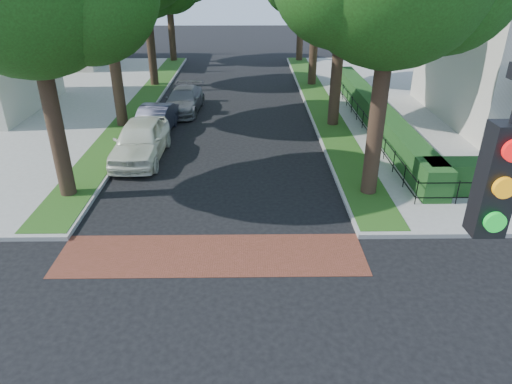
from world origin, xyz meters
TOP-DOWN VIEW (x-y plane):
  - ground at (0.00, 0.00)m, footprint 120.00×120.00m
  - crosswalk_far at (0.00, 3.20)m, footprint 9.00×2.20m
  - grass_strip_ne at (5.40, 19.10)m, footprint 1.60×29.80m
  - grass_strip_nw at (-5.40, 19.10)m, footprint 1.60×29.80m
  - hedge_main_road at (7.70, 15.00)m, footprint 1.00×18.00m
  - fence_main_road at (6.90, 15.00)m, footprint 0.06×18.00m
  - house_left_far at (-15.49, 31.99)m, footprint 10.00×9.00m
  - parked_car_front at (-3.60, 10.74)m, footprint 2.05×4.99m
  - parked_car_middle at (-3.60, 13.93)m, footprint 1.88×4.36m
  - parked_car_rear at (-2.65, 17.91)m, footprint 2.20×4.75m

SIDE VIEW (x-z plane):
  - ground at x=0.00m, z-range 0.00..0.00m
  - crosswalk_far at x=0.00m, z-range 0.00..0.01m
  - grass_strip_ne at x=5.40m, z-range 0.15..0.17m
  - grass_strip_nw at x=-5.40m, z-range 0.15..0.17m
  - fence_main_road at x=6.90m, z-range 0.15..1.05m
  - parked_car_rear at x=-2.65m, z-range 0.00..1.34m
  - parked_car_middle at x=-3.60m, z-range 0.00..1.40m
  - hedge_main_road at x=7.70m, z-range 0.15..1.35m
  - parked_car_front at x=-3.60m, z-range 0.00..1.69m
  - house_left_far at x=-15.49m, z-range -0.03..10.11m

